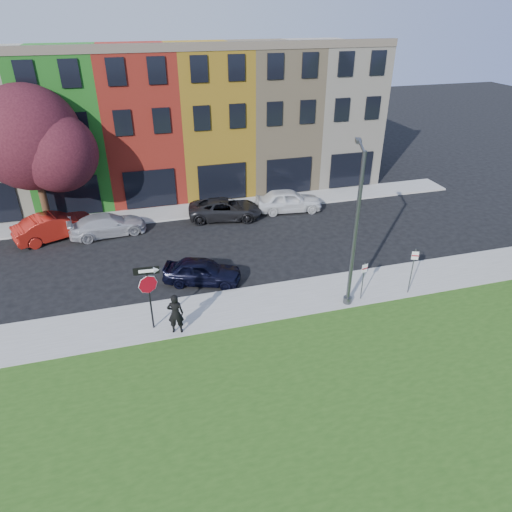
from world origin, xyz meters
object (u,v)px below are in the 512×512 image
object	(u,v)px
stop_sign	(148,285)
street_lamp	(355,230)
sedan_near	(202,271)
man	(176,314)

from	to	relation	value
stop_sign	street_lamp	distance (m)	9.20
stop_sign	sedan_near	world-z (taller)	stop_sign
stop_sign	street_lamp	xyz separation A→B (m)	(9.07, -0.34, 1.50)
sedan_near	street_lamp	bearing A→B (deg)	-99.41
sedan_near	street_lamp	xyz separation A→B (m)	(6.34, -3.62, 3.14)
man	street_lamp	distance (m)	8.57
man	sedan_near	xyz separation A→B (m)	(1.78, 3.83, -0.40)
stop_sign	sedan_near	bearing A→B (deg)	54.51
sedan_near	street_lamp	size ratio (longest dim) A/B	0.58
sedan_near	street_lamp	world-z (taller)	street_lamp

